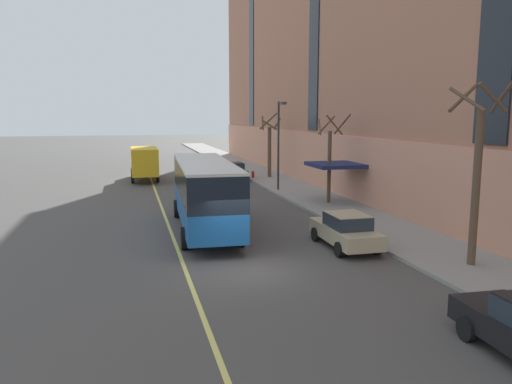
% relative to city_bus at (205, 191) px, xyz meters
% --- Properties ---
extents(ground_plane, '(260.00, 260.00, 0.00)m').
position_rel_city_bus_xyz_m(ground_plane, '(0.49, -6.71, -2.05)').
color(ground_plane, '#4C4947').
extents(sidewalk, '(4.21, 160.00, 0.15)m').
position_rel_city_bus_xyz_m(sidewalk, '(8.91, -3.71, -1.98)').
color(sidewalk, gray).
rests_on(sidewalk, ground).
extents(city_bus, '(3.16, 11.10, 3.53)m').
position_rel_city_bus_xyz_m(city_bus, '(0.00, 0.00, 0.00)').
color(city_bus, '#19569E').
rests_on(city_bus, ground).
extents(parked_car_champagne_2, '(1.95, 4.44, 1.56)m').
position_rel_city_bus_xyz_m(parked_car_champagne_2, '(5.52, -4.70, -1.27)').
color(parked_car_champagne_2, '#BCAD89').
rests_on(parked_car_champagne_2, ground).
extents(parked_car_black_3, '(2.03, 4.26, 1.56)m').
position_rel_city_bus_xyz_m(parked_car_black_3, '(5.53, 19.40, -1.27)').
color(parked_car_black_3, black).
rests_on(parked_car_black_3, ground).
extents(box_truck, '(2.37, 7.37, 2.96)m').
position_rel_city_bus_xyz_m(box_truck, '(-2.29, 20.68, -0.36)').
color(box_truck, gold).
rests_on(box_truck, ground).
extents(street_tree_mid_block, '(2.06, 2.06, 7.07)m').
position_rel_city_bus_xyz_m(street_tree_mid_block, '(8.93, -8.65, 1.74)').
color(street_tree_mid_block, brown).
rests_on(street_tree_mid_block, sidewalk).
extents(street_tree_far_uptown, '(1.97, 1.86, 5.73)m').
position_rel_city_bus_xyz_m(street_tree_far_uptown, '(8.97, 5.45, 1.05)').
color(street_tree_far_uptown, brown).
rests_on(street_tree_far_uptown, sidewalk).
extents(street_tree_far_downtown, '(1.84, 1.89, 5.86)m').
position_rel_city_bus_xyz_m(street_tree_far_downtown, '(8.94, 19.54, 1.01)').
color(street_tree_far_downtown, brown).
rests_on(street_tree_far_downtown, sidewalk).
extents(street_lamp, '(0.36, 1.48, 6.64)m').
position_rel_city_bus_xyz_m(street_lamp, '(7.41, 11.47, 2.19)').
color(street_lamp, '#2D2D30').
rests_on(street_lamp, sidewalk).
extents(fire_hydrant, '(0.42, 0.24, 0.72)m').
position_rel_city_bus_xyz_m(fire_hydrant, '(7.31, 19.23, -1.56)').
color(fire_hydrant, red).
rests_on(fire_hydrant, sidewalk).
extents(lane_centerline, '(0.16, 140.00, 0.01)m').
position_rel_city_bus_xyz_m(lane_centerline, '(-1.70, -3.71, -2.05)').
color(lane_centerline, '#E0D66B').
rests_on(lane_centerline, ground).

